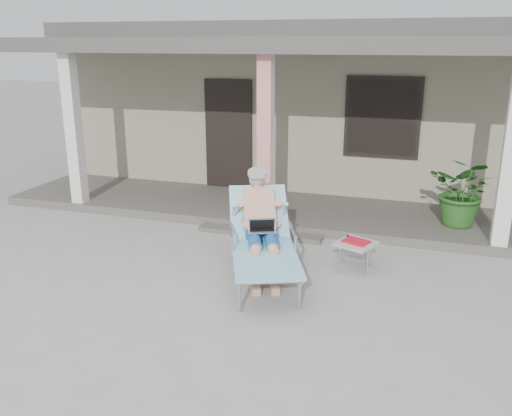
% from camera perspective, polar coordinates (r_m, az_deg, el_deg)
% --- Properties ---
extents(ground, '(60.00, 60.00, 0.00)m').
position_cam_1_polar(ground, '(6.97, -4.25, -7.83)').
color(ground, '#9E9E99').
rests_on(ground, ground).
extents(house, '(10.40, 5.40, 3.30)m').
position_cam_1_polar(house, '(12.63, 6.88, 11.25)').
color(house, gray).
rests_on(house, ground).
extents(porch_deck, '(10.00, 2.00, 0.15)m').
position_cam_1_polar(porch_deck, '(9.60, 2.45, -0.22)').
color(porch_deck, '#605B56').
rests_on(porch_deck, ground).
extents(porch_overhang, '(10.00, 2.30, 2.85)m').
position_cam_1_polar(porch_overhang, '(9.11, 2.58, 16.20)').
color(porch_overhang, silver).
rests_on(porch_overhang, porch_deck).
extents(porch_step, '(2.00, 0.30, 0.07)m').
position_cam_1_polar(porch_step, '(8.56, 0.38, -2.64)').
color(porch_step, '#605B56').
rests_on(porch_step, ground).
extents(lounger, '(1.48, 2.14, 1.35)m').
position_cam_1_polar(lounger, '(6.90, 0.60, -0.60)').
color(lounger, '#B7B7BC').
rests_on(lounger, ground).
extents(side_table, '(0.60, 0.60, 0.41)m').
position_cam_1_polar(side_table, '(7.32, 10.47, -3.85)').
color(side_table, '#ACADA8').
rests_on(side_table, ground).
extents(potted_palm, '(1.25, 1.18, 1.10)m').
position_cam_1_polar(potted_palm, '(9.01, 21.07, 1.62)').
color(potted_palm, '#26591E').
rests_on(potted_palm, porch_deck).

